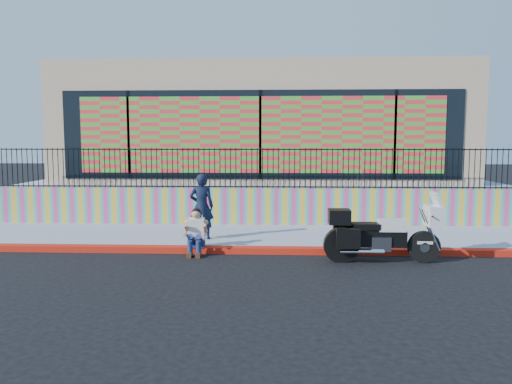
{
  "coord_description": "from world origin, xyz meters",
  "views": [
    {
      "loc": [
        0.58,
        -11.66,
        2.69
      ],
      "look_at": [
        -0.0,
        1.2,
        1.34
      ],
      "focal_mm": 35.0,
      "sensor_mm": 36.0,
      "label": 1
    }
  ],
  "objects": [
    {
      "name": "seated_man",
      "position": [
        -1.36,
        -0.22,
        0.45
      ],
      "size": [
        0.54,
        0.71,
        1.06
      ],
      "color": "navy",
      "rests_on": "ground"
    },
    {
      "name": "metal_fence",
      "position": [
        0.0,
        3.25,
        1.85
      ],
      "size": [
        15.8,
        0.04,
        1.2
      ],
      "primitive_type": null,
      "color": "black",
      "rests_on": "mural_wall"
    },
    {
      "name": "mural_wall",
      "position": [
        0.0,
        3.25,
        0.7
      ],
      "size": [
        16.0,
        0.2,
        1.1
      ],
      "primitive_type": "cube",
      "color": "#DD3A81",
      "rests_on": "sidewalk"
    },
    {
      "name": "sidewalk",
      "position": [
        0.0,
        1.65,
        0.07
      ],
      "size": [
        16.0,
        3.0,
        0.15
      ],
      "primitive_type": "cube",
      "color": "#898FA4",
      "rests_on": "ground"
    },
    {
      "name": "red_curb",
      "position": [
        0.0,
        0.0,
        0.07
      ],
      "size": [
        16.0,
        0.3,
        0.15
      ],
      "primitive_type": "cube",
      "color": "#B3110C",
      "rests_on": "ground"
    },
    {
      "name": "storefront_building",
      "position": [
        0.0,
        8.13,
        3.25
      ],
      "size": [
        14.0,
        8.06,
        4.0
      ],
      "color": "tan",
      "rests_on": "elevated_platform"
    },
    {
      "name": "ground",
      "position": [
        0.0,
        0.0,
        0.0
      ],
      "size": [
        90.0,
        90.0,
        0.0
      ],
      "primitive_type": "plane",
      "color": "black",
      "rests_on": "ground"
    },
    {
      "name": "police_officer",
      "position": [
        -1.39,
        0.93,
        0.99
      ],
      "size": [
        0.65,
        0.46,
        1.69
      ],
      "primitive_type": "imported",
      "rotation": [
        0.0,
        0.0,
        3.23
      ],
      "color": "black",
      "rests_on": "sidewalk"
    },
    {
      "name": "police_motorcycle",
      "position": [
        2.83,
        -0.74,
        0.65
      ],
      "size": [
        2.51,
        0.83,
        1.56
      ],
      "color": "black",
      "rests_on": "ground"
    },
    {
      "name": "elevated_platform",
      "position": [
        0.0,
        8.35,
        0.62
      ],
      "size": [
        16.0,
        10.0,
        1.25
      ],
      "primitive_type": "cube",
      "color": "#898FA4",
      "rests_on": "ground"
    }
  ]
}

